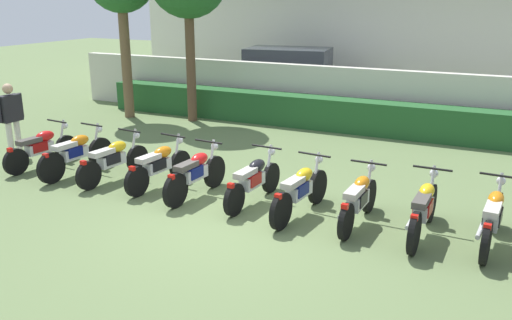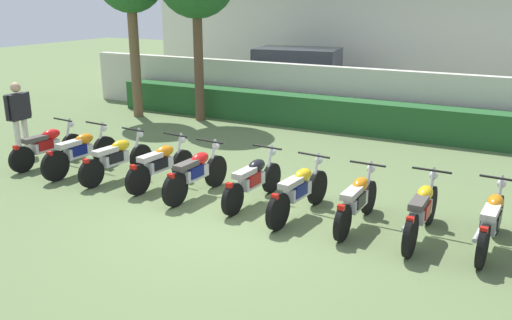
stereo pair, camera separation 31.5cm
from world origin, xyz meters
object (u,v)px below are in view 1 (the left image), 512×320
Objects in this scene: inspector_person at (11,114)px; motorcycle_in_row_9 at (493,217)px; motorcycle_in_row_4 at (195,173)px; motorcycle_in_row_7 at (359,199)px; motorcycle_in_row_0 at (41,148)px; motorcycle_in_row_3 at (159,165)px; parked_car at (292,77)px; motorcycle_in_row_6 at (300,190)px; motorcycle_in_row_8 at (424,209)px; motorcycle_in_row_5 at (253,180)px; motorcycle_in_row_2 at (113,159)px; motorcycle_in_row_1 at (76,153)px.

motorcycle_in_row_9 is at bearing -1.27° from inspector_person.
motorcycle_in_row_7 is (3.02, 0.05, -0.01)m from motorcycle_in_row_4.
inspector_person is (-1.13, 0.29, 0.57)m from motorcycle_in_row_0.
motorcycle_in_row_3 reaches higher than motorcycle_in_row_0.
parked_car reaches higher than motorcycle_in_row_6.
motorcycle_in_row_4 is at bearing 91.95° from motorcycle_in_row_8.
motorcycle_in_row_7 is at bearing -84.67° from motorcycle_in_row_0.
motorcycle_in_row_7 reaches higher than motorcycle_in_row_5.
motorcycle_in_row_8 is (4.03, 0.05, 0.00)m from motorcycle_in_row_4.
parked_car is at bearing 11.41° from motorcycle_in_row_3.
motorcycle_in_row_6 is (2.04, 0.01, -0.00)m from motorcycle_in_row_4.
motorcycle_in_row_2 is at bearing 91.43° from motorcycle_in_row_7.
motorcycle_in_row_6 is at bearing -84.86° from motorcycle_in_row_2.
motorcycle_in_row_1 is at bearing 99.19° from motorcycle_in_row_3.
motorcycle_in_row_0 is 0.94× the size of motorcycle_in_row_8.
motorcycle_in_row_3 is at bearing 94.29° from motorcycle_in_row_5.
motorcycle_in_row_4 reaches higher than motorcycle_in_row_0.
motorcycle_in_row_3 is at bearing -83.37° from motorcycle_in_row_0.
motorcycle_in_row_4 is (3.93, -0.09, 0.02)m from motorcycle_in_row_0.
parked_car is at bearing 68.49° from inspector_person.
motorcycle_in_row_1 is 1.06× the size of motorcycle_in_row_4.
motorcycle_in_row_4 is at bearing -4.32° from inspector_person.
inspector_person is at bearing -119.85° from parked_car.
motorcycle_in_row_0 is at bearing 95.76° from motorcycle_in_row_2.
motorcycle_in_row_2 is 3.05m from motorcycle_in_row_5.
motorcycle_in_row_4 is 0.93× the size of motorcycle_in_row_8.
motorcycle_in_row_2 is 1.02× the size of motorcycle_in_row_4.
motorcycle_in_row_8 reaches higher than motorcycle_in_row_6.
motorcycle_in_row_5 is at bearing -83.83° from motorcycle_in_row_1.
inspector_person reaches higher than motorcycle_in_row_7.
motorcycle_in_row_9 is at bearing -83.92° from motorcycle_in_row_0.
motorcycle_in_row_1 is 0.99× the size of motorcycle_in_row_8.
motorcycle_in_row_8 is 9.11m from inspector_person.
motorcycle_in_row_0 is 5.02m from motorcycle_in_row_5.
motorcycle_in_row_7 is at bearing -84.11° from motorcycle_in_row_2.
motorcycle_in_row_1 is 0.94m from motorcycle_in_row_2.
motorcycle_in_row_9 is 1.13× the size of inspector_person.
motorcycle_in_row_7 is (3.93, -0.09, -0.00)m from motorcycle_in_row_3.
motorcycle_in_row_4 is 0.96× the size of motorcycle_in_row_9.
motorcycle_in_row_5 is (3.05, 0.09, -0.00)m from motorcycle_in_row_2.
parked_car is 2.52× the size of motorcycle_in_row_5.
motorcycle_in_row_3 is 3.93m from motorcycle_in_row_7.
motorcycle_in_row_2 reaches higher than motorcycle_in_row_0.
motorcycle_in_row_9 is at bearing -81.07° from motorcycle_in_row_6.
motorcycle_in_row_6 is 0.99× the size of motorcycle_in_row_8.
motorcycle_in_row_0 is 1.02× the size of motorcycle_in_row_7.
motorcycle_in_row_4 is (1.96, -0.08, 0.01)m from motorcycle_in_row_2.
motorcycle_in_row_1 reaches higher than motorcycle_in_row_2.
parked_car is at bearing 41.01° from motorcycle_in_row_9.
motorcycle_in_row_7 is (5.92, 0.01, -0.02)m from motorcycle_in_row_1.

